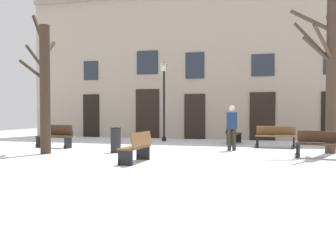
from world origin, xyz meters
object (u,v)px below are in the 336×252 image
bench_back_to_back_right (325,144)px  litter_bin (116,140)px  tree_foreground (44,84)px  bench_facing_shops (55,136)px  person_by_shop_door (335,122)px  person_crossing_plaza (232,126)px  bench_by_litter_bin (233,134)px  bench_near_lamp (275,137)px  tree_near_facade (330,70)px  streetlamp (164,93)px  bench_back_to_back_left (137,147)px

bench_back_to_back_right → litter_bin: bearing=-167.4°
tree_foreground → bench_back_to_back_right: tree_foreground is taller
bench_facing_shops → person_by_shop_door: 11.35m
person_by_shop_door → person_crossing_plaza: bearing=-44.0°
bench_by_litter_bin → bench_near_lamp: size_ratio=0.98×
tree_near_facade → bench_by_litter_bin: (-3.75, 3.29, -2.46)m
litter_bin → bench_facing_shops: size_ratio=0.55×
tree_foreground → person_crossing_plaza: bearing=25.1°
bench_near_lamp → bench_back_to_back_right: (1.58, -3.36, -0.01)m
litter_bin → person_by_shop_door: person_by_shop_door is taller
tree_near_facade → tree_foreground: size_ratio=1.08×
streetlamp → litter_bin: bearing=-90.8°
streetlamp → bench_facing_shops: (-3.22, -4.56, -1.87)m
bench_facing_shops → bench_near_lamp: bearing=24.2°
bench_by_litter_bin → bench_facing_shops: size_ratio=0.97×
tree_near_facade → person_crossing_plaza: (-3.38, 0.06, -1.97)m
tree_foreground → bench_back_to_back_left: tree_foreground is taller
streetlamp → tree_near_facade: bearing=-27.9°
tree_foreground → bench_by_litter_bin: (5.76, 6.09, -1.98)m
tree_foreground → person_by_shop_door: bearing=28.4°
tree_foreground → bench_back_to_back_right: size_ratio=2.79×
bench_by_litter_bin → tree_near_facade: bearing=-127.7°
tree_foreground → bench_by_litter_bin: 8.62m
person_by_shop_door → streetlamp: bearing=-86.3°
streetlamp → person_by_shop_door: streetlamp is taller
tree_foreground → bench_back_to_back_right: 9.52m
bench_back_to_back_left → person_by_shop_door: 9.14m
bench_near_lamp → bench_back_to_back_right: 3.71m
bench_by_litter_bin → person_by_shop_door: size_ratio=0.85×
tree_near_facade → bench_by_litter_bin: 5.56m
tree_foreground → person_crossing_plaza: (6.13, 2.87, -1.49)m
tree_foreground → bench_near_lamp: bearing=30.2°
streetlamp → bench_back_to_back_right: (6.89, -5.50, -1.89)m
bench_facing_shops → bench_back_to_back_right: size_ratio=0.91×
tree_near_facade → bench_back_to_back_right: tree_near_facade is taller
bench_by_litter_bin → bench_near_lamp: bench_near_lamp is taller
streetlamp → bench_near_lamp: streetlamp is taller
bench_by_litter_bin → bench_near_lamp: bearing=-127.1°
bench_back_to_back_left → bench_back_to_back_right: bearing=116.6°
tree_foreground → bench_back_to_back_left: 4.66m
streetlamp → litter_bin: (-0.08, -5.69, -1.88)m
tree_foreground → streetlamp: (2.35, 6.60, -0.08)m
bench_back_to_back_left → bench_back_to_back_right: bench_back_to_back_left is taller
bench_near_lamp → litter_bin: bearing=-144.2°
bench_facing_shops → litter_bin: bearing=-11.4°
tree_near_facade → bench_back_to_back_right: bearing=-98.8°
person_crossing_plaza → bench_facing_shops: bearing=-3.9°
litter_bin → bench_by_litter_bin: (3.49, 5.18, -0.01)m
litter_bin → bench_back_to_back_left: litter_bin is taller
tree_foreground → bench_back_to_back_right: (9.25, 1.10, -1.97)m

